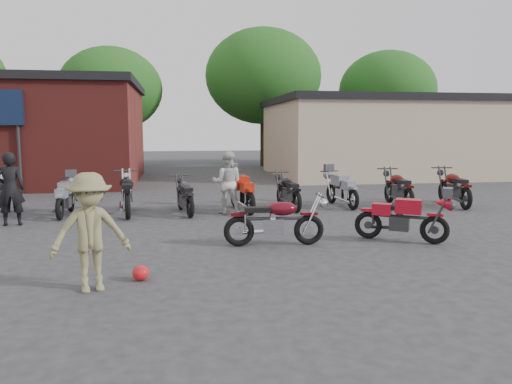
{
  "coord_description": "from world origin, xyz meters",
  "views": [
    {
      "loc": [
        -1.34,
        -8.48,
        2.25
      ],
      "look_at": [
        0.37,
        2.14,
        0.9
      ],
      "focal_mm": 35.0,
      "sensor_mm": 36.0,
      "label": 1
    }
  ],
  "objects": [
    {
      "name": "person_dark",
      "position": [
        -5.19,
        3.88,
        0.87
      ],
      "size": [
        0.69,
        0.51,
        1.74
      ],
      "primitive_type": "imported",
      "rotation": [
        0.0,
        0.0,
        3.3
      ],
      "color": "black",
      "rests_on": "ground"
    },
    {
      "name": "person_light",
      "position": [
        0.01,
        4.77,
        0.84
      ],
      "size": [
        0.91,
        0.77,
        1.68
      ],
      "primitive_type": "imported",
      "rotation": [
        0.0,
        0.0,
        2.97
      ],
      "color": "silver",
      "rests_on": "ground"
    },
    {
      "name": "row_bike_5",
      "position": [
        1.79,
        5.27,
        0.56
      ],
      "size": [
        0.83,
        1.97,
        1.11
      ],
      "primitive_type": null,
      "rotation": [
        0.0,
        0.0,
        1.67
      ],
      "color": "black",
      "rests_on": "ground"
    },
    {
      "name": "helmet",
      "position": [
        -1.9,
        -1.04,
        0.12
      ],
      "size": [
        0.27,
        0.27,
        0.23
      ],
      "primitive_type": "ellipsoid",
      "rotation": [
        0.0,
        0.0,
        0.05
      ],
      "color": "red",
      "rests_on": "ground"
    },
    {
      "name": "stucco_building",
      "position": [
        8.5,
        15.0,
        1.75
      ],
      "size": [
        10.0,
        8.0,
        3.5
      ],
      "primitive_type": "cube",
      "color": "gray",
      "rests_on": "ground"
    },
    {
      "name": "tree_1",
      "position": [
        -5.0,
        22.0,
        3.7
      ],
      "size": [
        5.92,
        5.92,
        7.4
      ],
      "primitive_type": null,
      "color": "#124211",
      "rests_on": "ground"
    },
    {
      "name": "row_bike_4",
      "position": [
        0.44,
        5.11,
        0.59
      ],
      "size": [
        0.98,
        2.1,
        1.17
      ],
      "primitive_type": null,
      "rotation": [
        0.0,
        0.0,
        1.73
      ],
      "color": "red",
      "rests_on": "ground"
    },
    {
      "name": "person_tan",
      "position": [
        -2.53,
        -1.42,
        0.83
      ],
      "size": [
        1.2,
        0.88,
        1.67
      ],
      "primitive_type": "imported",
      "rotation": [
        0.0,
        0.0,
        0.27
      ],
      "color": "olive",
      "rests_on": "ground"
    },
    {
      "name": "row_bike_6",
      "position": [
        3.44,
        5.46,
        0.55
      ],
      "size": [
        0.88,
        1.97,
        1.1
      ],
      "primitive_type": null,
      "rotation": [
        0.0,
        0.0,
        1.71
      ],
      "color": "gray",
      "rests_on": "ground"
    },
    {
      "name": "tree_2",
      "position": [
        4.0,
        22.0,
        4.4
      ],
      "size": [
        7.04,
        7.04,
        8.8
      ],
      "primitive_type": null,
      "color": "#124211",
      "rests_on": "ground"
    },
    {
      "name": "row_bike_8",
      "position": [
        6.77,
        5.06,
        0.6
      ],
      "size": [
        0.92,
        2.14,
        1.2
      ],
      "primitive_type": null,
      "rotation": [
        0.0,
        0.0,
        1.45
      ],
      "color": "#4F0B09",
      "rests_on": "ground"
    },
    {
      "name": "vintage_motorcycle",
      "position": [
        0.56,
        0.87,
        0.55
      ],
      "size": [
        1.92,
        0.72,
        1.1
      ],
      "primitive_type": null,
      "rotation": [
        0.0,
        0.0,
        -0.05
      ],
      "color": "#570A15",
      "rests_on": "ground"
    },
    {
      "name": "row_bike_2",
      "position": [
        -2.64,
        5.02,
        0.62
      ],
      "size": [
        0.92,
        2.2,
        1.24
      ],
      "primitive_type": null,
      "rotation": [
        0.0,
        0.0,
        1.68
      ],
      "color": "black",
      "rests_on": "ground"
    },
    {
      "name": "row_bike_3",
      "position": [
        -1.13,
        4.91,
        0.54
      ],
      "size": [
        0.92,
        1.95,
        1.09
      ],
      "primitive_type": null,
      "rotation": [
        0.0,
        0.0,
        1.74
      ],
      "color": "#242426",
      "rests_on": "ground"
    },
    {
      "name": "row_bike_7",
      "position": [
        5.08,
        5.19,
        0.59
      ],
      "size": [
        0.79,
        2.07,
        1.18
      ],
      "primitive_type": null,
      "rotation": [
        0.0,
        0.0,
        1.51
      ],
      "color": "#470809",
      "rests_on": "ground"
    },
    {
      "name": "sportbike",
      "position": [
        3.15,
        0.82,
        0.52
      ],
      "size": [
        1.83,
        1.47,
        1.04
      ],
      "primitive_type": null,
      "rotation": [
        0.0,
        0.0,
        -0.57
      ],
      "color": "red",
      "rests_on": "ground"
    },
    {
      "name": "tree_3",
      "position": [
        12.0,
        22.0,
        3.8
      ],
      "size": [
        6.08,
        6.08,
        7.6
      ],
      "primitive_type": null,
      "color": "#124211",
      "rests_on": "ground"
    },
    {
      "name": "ground",
      "position": [
        0.0,
        0.0,
        0.0
      ],
      "size": [
        90.0,
        90.0,
        0.0
      ],
      "primitive_type": "plane",
      "color": "#2D2D2F"
    },
    {
      "name": "row_bike_1",
      "position": [
        -4.23,
        5.1,
        0.53
      ],
      "size": [
        0.61,
        1.83,
        1.06
      ],
      "primitive_type": null,
      "rotation": [
        0.0,
        0.0,
        1.57
      ],
      "color": "gray",
      "rests_on": "ground"
    }
  ]
}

